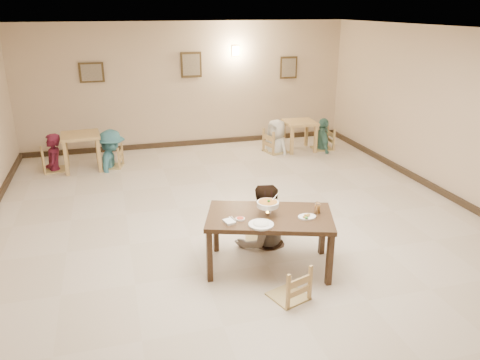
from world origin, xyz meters
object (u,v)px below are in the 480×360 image
object	(u,v)px
bg_table_right	(300,127)
bg_chair_ll	(52,149)
main_diner	(264,185)
chair_near	(289,266)
bg_table_left	(81,140)
chair_far	(261,210)
drink_glass	(317,208)
bg_diner_a	(50,134)
bg_diner_c	(277,120)
bg_chair_rl	(276,130)
bg_diner_b	(109,130)
curry_warmer	(268,204)
bg_diner_d	(324,118)
bg_chair_lr	(111,147)
bg_chair_rr	(323,129)
main_table	(270,221)

from	to	relation	value
bg_table_right	bg_chair_ll	world-z (taller)	bg_chair_ll
bg_chair_ll	main_diner	bearing A→B (deg)	-153.15
chair_near	bg_table_left	xyz separation A→B (m)	(-2.54, 5.66, 0.21)
chair_far	drink_glass	xyz separation A→B (m)	(0.48, -0.91, 0.35)
bg_diner_a	bg_diner_c	world-z (taller)	bg_diner_a
bg_chair_rl	bg_diner_c	size ratio (longest dim) A/B	0.67
bg_diner_c	bg_diner_b	bearing A→B (deg)	-112.71
bg_chair_ll	chair_near	bearing A→B (deg)	-161.83
curry_warmer	bg_diner_d	xyz separation A→B (m)	(3.11, 4.90, -0.14)
chair_near	bg_chair_ll	world-z (taller)	bg_chair_ll
bg_chair_lr	bg_table_left	bearing A→B (deg)	-77.23
bg_diner_a	bg_diner_d	world-z (taller)	bg_diner_a
bg_chair_lr	chair_near	bearing A→B (deg)	34.08
bg_table_right	bg_chair_rl	bearing A→B (deg)	178.90
drink_glass	bg_diner_b	distance (m)	5.62
main_diner	bg_diner_b	xyz separation A→B (m)	(-2.08, 4.20, -0.08)
bg_chair_lr	chair_far	bearing A→B (deg)	42.06
bg_chair_rl	bg_chair_rr	world-z (taller)	bg_chair_rl
bg_diner_b	bg_chair_lr	bearing A→B (deg)	0.00
chair_near	bg_chair_ll	xyz separation A→B (m)	(-3.14, 5.73, 0.05)
bg_chair_rl	bg_table_right	bearing A→B (deg)	-106.53
main_diner	bg_chair_ll	world-z (taller)	main_diner
drink_glass	bg_diner_d	world-z (taller)	bg_diner_d
bg_table_left	bg_diner_a	xyz separation A→B (m)	(-0.60, 0.07, 0.17)
chair_far	bg_diner_a	xyz separation A→B (m)	(-3.28, 4.19, 0.33)
bg_chair_lr	bg_diner_c	xyz separation A→B (m)	(3.85, 0.10, 0.35)
bg_table_right	bg_diner_b	distance (m)	4.45
main_diner	bg_chair_rl	bearing A→B (deg)	-122.49
bg_table_right	bg_chair_lr	bearing A→B (deg)	-178.86
bg_diner_d	bg_diner_a	bearing A→B (deg)	98.36
bg_table_right	bg_diner_d	distance (m)	0.62
bg_table_right	bg_chair_rl	distance (m)	0.59
curry_warmer	bg_diner_b	size ratio (longest dim) A/B	0.19
bg_chair_rl	chair_near	bearing A→B (deg)	146.18
bg_chair_lr	bg_diner_d	distance (m)	5.04
chair_near	bg_table_right	bearing A→B (deg)	-132.66
drink_glass	bg_diner_d	size ratio (longest dim) A/B	0.10
bg_chair_lr	bg_diner_c	size ratio (longest dim) A/B	0.57
bg_chair_lr	bg_diner_a	bearing A→B (deg)	-79.22
bg_chair_ll	bg_diner_b	distance (m)	1.25
drink_glass	bg_diner_c	distance (m)	5.26
curry_warmer	bg_table_right	size ratio (longest dim) A/B	0.43
chair_far	bg_chair_ll	size ratio (longest dim) A/B	0.99
main_diner	bg_diner_c	bearing A→B (deg)	-122.49
main_table	chair_far	xyz separation A→B (m)	(0.14, 0.80, -0.20)
bg_diner_c	bg_table_right	bearing A→B (deg)	64.71
bg_chair_rr	bg_diner_a	xyz separation A→B (m)	(-6.23, 0.07, 0.31)
drink_glass	bg_diner_c	size ratio (longest dim) A/B	0.09
chair_far	bg_diner_d	size ratio (longest dim) A/B	0.62
chair_far	main_table	bearing A→B (deg)	-84.90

